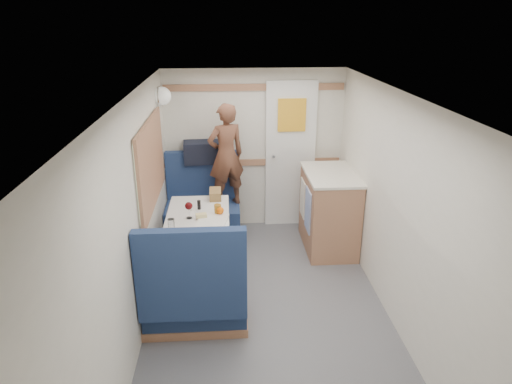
{
  "coord_description": "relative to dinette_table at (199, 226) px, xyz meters",
  "views": [
    {
      "loc": [
        -0.35,
        -3.23,
        2.57
      ],
      "look_at": [
        -0.07,
        0.9,
        0.97
      ],
      "focal_mm": 32.0,
      "sensor_mm": 36.0,
      "label": 1
    }
  ],
  "objects": [
    {
      "name": "floor",
      "position": [
        0.65,
        -1.0,
        -0.57
      ],
      "size": [
        4.5,
        4.5,
        0.0
      ],
      "primitive_type": "plane",
      "color": "#515156",
      "rests_on": "ground"
    },
    {
      "name": "ceiling",
      "position": [
        0.65,
        -1.0,
        1.43
      ],
      "size": [
        4.5,
        4.5,
        0.0
      ],
      "primitive_type": "plane",
      "rotation": [
        3.14,
        0.0,
        0.0
      ],
      "color": "silver",
      "rests_on": "wall_back"
    },
    {
      "name": "wall_back",
      "position": [
        0.65,
        1.25,
        0.43
      ],
      "size": [
        2.2,
        0.02,
        2.0
      ],
      "primitive_type": "cube",
      "color": "silver",
      "rests_on": "floor"
    },
    {
      "name": "wall_left",
      "position": [
        -0.45,
        -1.0,
        0.43
      ],
      "size": [
        0.02,
        4.5,
        2.0
      ],
      "primitive_type": "cube",
      "color": "silver",
      "rests_on": "floor"
    },
    {
      "name": "wall_right",
      "position": [
        1.75,
        -1.0,
        0.43
      ],
      "size": [
        0.02,
        4.5,
        2.0
      ],
      "primitive_type": "cube",
      "color": "silver",
      "rests_on": "floor"
    },
    {
      "name": "oak_trim_low",
      "position": [
        0.65,
        1.23,
        0.28
      ],
      "size": [
        2.15,
        0.02,
        0.08
      ],
      "primitive_type": "cube",
      "color": "brown",
      "rests_on": "wall_back"
    },
    {
      "name": "oak_trim_high",
      "position": [
        0.65,
        1.23,
        1.21
      ],
      "size": [
        2.15,
        0.02,
        0.08
      ],
      "primitive_type": "cube",
      "color": "brown",
      "rests_on": "wall_back"
    },
    {
      "name": "side_window",
      "position": [
        -0.43,
        0.0,
        0.68
      ],
      "size": [
        0.04,
        1.3,
        0.72
      ],
      "primitive_type": "cube",
      "color": "#AFBEA1",
      "rests_on": "wall_left"
    },
    {
      "name": "rear_door",
      "position": [
        1.1,
        1.22,
        0.41
      ],
      "size": [
        0.62,
        0.12,
        1.86
      ],
      "color": "white",
      "rests_on": "wall_back"
    },
    {
      "name": "dinette_table",
      "position": [
        0.0,
        0.0,
        0.0
      ],
      "size": [
        0.62,
        0.92,
        0.72
      ],
      "color": "white",
      "rests_on": "floor"
    },
    {
      "name": "bench_far",
      "position": [
        -0.0,
        0.86,
        -0.27
      ],
      "size": [
        0.9,
        0.59,
        1.05
      ],
      "color": "navy",
      "rests_on": "floor"
    },
    {
      "name": "bench_near",
      "position": [
        -0.0,
        -0.86,
        -0.27
      ],
      "size": [
        0.9,
        0.59,
        1.05
      ],
      "color": "navy",
      "rests_on": "floor"
    },
    {
      "name": "ledge",
      "position": [
        -0.0,
        1.12,
        0.31
      ],
      "size": [
        0.9,
        0.14,
        0.04
      ],
      "primitive_type": "cube",
      "color": "brown",
      "rests_on": "bench_far"
    },
    {
      "name": "dome_light",
      "position": [
        -0.39,
        0.85,
        1.18
      ],
      "size": [
        0.2,
        0.2,
        0.2
      ],
      "primitive_type": "sphere",
      "color": "white",
      "rests_on": "wall_left"
    },
    {
      "name": "galley_counter",
      "position": [
        1.47,
        0.55,
        -0.1
      ],
      "size": [
        0.57,
        0.92,
        0.92
      ],
      "color": "brown",
      "rests_on": "floor"
    },
    {
      "name": "person",
      "position": [
        0.29,
        0.86,
        0.49
      ],
      "size": [
        0.52,
        0.44,
        1.21
      ],
      "primitive_type": "imported",
      "rotation": [
        0.0,
        0.0,
        3.53
      ],
      "color": "brown",
      "rests_on": "bench_far"
    },
    {
      "name": "duffel_bag",
      "position": [
        0.06,
        1.12,
        0.46
      ],
      "size": [
        0.56,
        0.29,
        0.26
      ],
      "primitive_type": "cube",
      "rotation": [
        0.0,
        0.0,
        0.06
      ],
      "color": "black",
      "rests_on": "ledge"
    },
    {
      "name": "tray",
      "position": [
        0.15,
        -0.25,
        0.16
      ],
      "size": [
        0.33,
        0.4,
        0.02
      ],
      "primitive_type": "cube",
      "rotation": [
        0.0,
        0.0,
        -0.18
      ],
      "color": "white",
      "rests_on": "dinette_table"
    },
    {
      "name": "orange_fruit",
      "position": [
        0.22,
        -0.09,
        0.21
      ],
      "size": [
        0.07,
        0.07,
        0.07
      ],
      "primitive_type": "sphere",
      "color": "#E95D0A",
      "rests_on": "tray"
    },
    {
      "name": "cheese_block",
      "position": [
        0.04,
        -0.16,
        0.19
      ],
      "size": [
        0.11,
        0.08,
        0.04
      ],
      "primitive_type": "cube",
      "rotation": [
        0.0,
        0.0,
        0.2
      ],
      "color": "#F4DB8D",
      "rests_on": "tray"
    },
    {
      "name": "wine_glass",
      "position": [
        -0.08,
        -0.13,
        0.28
      ],
      "size": [
        0.08,
        0.08,
        0.17
      ],
      "color": "white",
      "rests_on": "dinette_table"
    },
    {
      "name": "tumbler_left",
      "position": [
        -0.23,
        -0.38,
        0.21
      ],
      "size": [
        0.06,
        0.06,
        0.1
      ],
      "primitive_type": "cylinder",
      "color": "white",
      "rests_on": "dinette_table"
    },
    {
      "name": "beer_glass",
      "position": [
        0.2,
        -0.06,
        0.21
      ],
      "size": [
        0.07,
        0.07,
        0.11
      ],
      "primitive_type": "cylinder",
      "color": "#976115",
      "rests_on": "dinette_table"
    },
    {
      "name": "pepper_grinder",
      "position": [
        0.01,
        0.09,
        0.2
      ],
      "size": [
        0.04,
        0.04,
        0.1
      ],
      "primitive_type": "cylinder",
      "color": "black",
      "rests_on": "dinette_table"
    },
    {
      "name": "salt_grinder",
      "position": [
        -0.07,
        0.06,
        0.19
      ],
      "size": [
        0.03,
        0.03,
        0.08
      ],
      "primitive_type": "cylinder",
      "color": "white",
      "rests_on": "dinette_table"
    },
    {
      "name": "bread_loaf",
      "position": [
        0.17,
        0.38,
        0.2
      ],
      "size": [
        0.13,
        0.23,
        0.1
      ],
      "primitive_type": "cube",
      "rotation": [
        0.0,
        0.0,
        0.02
      ],
      "color": "#8E603C",
      "rests_on": "dinette_table"
    }
  ]
}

